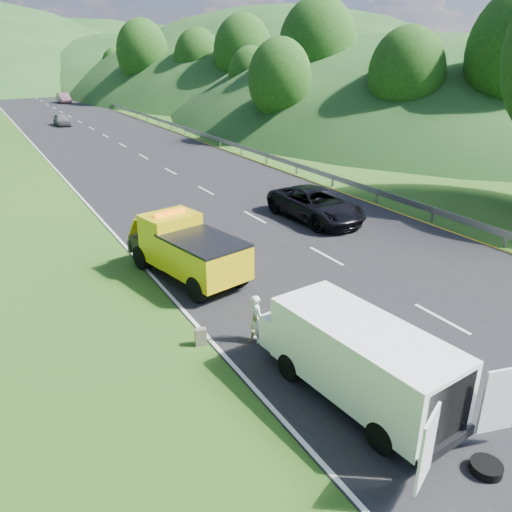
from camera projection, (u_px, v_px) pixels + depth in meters
ground at (327, 315)px, 16.02m from camera, size 320.00×320.00×0.00m
road_surface at (106, 136)px, 49.49m from camera, size 14.00×200.00×0.02m
guardrail at (139, 118)px, 62.87m from camera, size 0.06×140.00×1.52m
tree_line_right at (206, 107)px, 74.71m from camera, size 14.00×140.00×14.00m
hills_backdrop at (25, 84)px, 127.07m from camera, size 201.00×288.60×44.00m
tow_truck at (186, 248)px, 18.36m from camera, size 3.04×5.73×2.34m
white_van at (357, 356)px, 11.83m from camera, size 3.17×6.00×2.06m
woman at (256, 341)px, 14.62m from camera, size 0.42×0.56×1.47m
child at (256, 342)px, 14.55m from camera, size 0.55×0.53×0.89m
worker at (436, 444)px, 10.80m from camera, size 1.10×0.74×1.57m
suitcase at (201, 337)px, 14.33m from camera, size 0.36×0.25×0.53m
spare_tire at (485, 472)px, 10.07m from camera, size 0.64×0.64×0.20m
passing_suv at (315, 220)px, 25.07m from camera, size 2.84×5.70×1.55m
dist_car_a at (63, 126)px, 56.33m from camera, size 1.53×3.79×1.29m
dist_car_b at (64, 103)px, 80.76m from camera, size 1.59×4.55×1.50m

